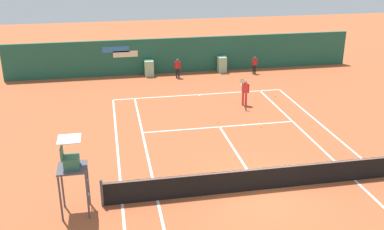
{
  "coord_description": "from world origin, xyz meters",
  "views": [
    {
      "loc": [
        -5.47,
        -14.48,
        9.07
      ],
      "look_at": [
        -1.47,
        6.32,
        0.8
      ],
      "focal_mm": 42.27,
      "sensor_mm": 36.0,
      "label": 1
    }
  ],
  "objects_px": {
    "player_on_baseline": "(245,90)",
    "ball_kid_centre_post": "(254,64)",
    "tennis_ball_mid_court": "(275,96)",
    "tennis_ball_near_service_line": "(218,122)",
    "umpire_chair": "(72,165)",
    "tennis_ball_by_sideline": "(261,127)",
    "ball_kid_right_post": "(178,67)"
  },
  "relations": [
    {
      "from": "umpire_chair",
      "to": "ball_kid_centre_post",
      "type": "distance_m",
      "value": 19.74
    },
    {
      "from": "player_on_baseline",
      "to": "ball_kid_right_post",
      "type": "bearing_deg",
      "value": -53.02
    },
    {
      "from": "player_on_baseline",
      "to": "tennis_ball_mid_court",
      "type": "distance_m",
      "value": 2.75
    },
    {
      "from": "ball_kid_centre_post",
      "to": "tennis_ball_mid_court",
      "type": "distance_m",
      "value": 5.17
    },
    {
      "from": "ball_kid_right_post",
      "to": "tennis_ball_mid_court",
      "type": "xyz_separation_m",
      "value": [
        5.26,
        -5.11,
        -0.75
      ]
    },
    {
      "from": "ball_kid_centre_post",
      "to": "tennis_ball_mid_court",
      "type": "relative_size",
      "value": 18.45
    },
    {
      "from": "umpire_chair",
      "to": "tennis_ball_mid_court",
      "type": "xyz_separation_m",
      "value": [
        11.47,
        10.68,
        -1.85
      ]
    },
    {
      "from": "ball_kid_centre_post",
      "to": "tennis_ball_by_sideline",
      "type": "xyz_separation_m",
      "value": [
        -2.77,
        -9.59,
        -0.69
      ]
    },
    {
      "from": "umpire_chair",
      "to": "ball_kid_right_post",
      "type": "bearing_deg",
      "value": 158.54
    },
    {
      "from": "player_on_baseline",
      "to": "ball_kid_right_post",
      "type": "height_order",
      "value": "player_on_baseline"
    },
    {
      "from": "player_on_baseline",
      "to": "tennis_ball_mid_court",
      "type": "height_order",
      "value": "player_on_baseline"
    },
    {
      "from": "tennis_ball_near_service_line",
      "to": "umpire_chair",
      "type": "bearing_deg",
      "value": -134.08
    },
    {
      "from": "player_on_baseline",
      "to": "tennis_ball_near_service_line",
      "type": "xyz_separation_m",
      "value": [
        -2.15,
        -2.35,
        -0.9
      ]
    },
    {
      "from": "ball_kid_right_post",
      "to": "tennis_ball_mid_court",
      "type": "distance_m",
      "value": 7.37
    },
    {
      "from": "tennis_ball_by_sideline",
      "to": "tennis_ball_mid_court",
      "type": "height_order",
      "value": "same"
    },
    {
      "from": "player_on_baseline",
      "to": "ball_kid_centre_post",
      "type": "relative_size",
      "value": 1.43
    },
    {
      "from": "umpire_chair",
      "to": "tennis_ball_by_sideline",
      "type": "bearing_deg",
      "value": 124.54
    },
    {
      "from": "umpire_chair",
      "to": "tennis_ball_near_service_line",
      "type": "height_order",
      "value": "umpire_chair"
    },
    {
      "from": "tennis_ball_by_sideline",
      "to": "tennis_ball_near_service_line",
      "type": "xyz_separation_m",
      "value": [
        -2.04,
        0.99,
        0.0
      ]
    },
    {
      "from": "ball_kid_right_post",
      "to": "tennis_ball_by_sideline",
      "type": "relative_size",
      "value": 20.08
    },
    {
      "from": "ball_kid_right_post",
      "to": "tennis_ball_near_service_line",
      "type": "distance_m",
      "value": 8.66
    },
    {
      "from": "tennis_ball_near_service_line",
      "to": "ball_kid_right_post",
      "type": "bearing_deg",
      "value": 95.09
    },
    {
      "from": "player_on_baseline",
      "to": "tennis_ball_by_sideline",
      "type": "distance_m",
      "value": 3.46
    },
    {
      "from": "umpire_chair",
      "to": "ball_kid_right_post",
      "type": "distance_m",
      "value": 17.0
    },
    {
      "from": "ball_kid_right_post",
      "to": "tennis_ball_by_sideline",
      "type": "bearing_deg",
      "value": 117.01
    },
    {
      "from": "player_on_baseline",
      "to": "umpire_chair",
      "type": "bearing_deg",
      "value": 58.21
    },
    {
      "from": "umpire_chair",
      "to": "tennis_ball_by_sideline",
      "type": "height_order",
      "value": "umpire_chair"
    },
    {
      "from": "ball_kid_centre_post",
      "to": "tennis_ball_mid_court",
      "type": "height_order",
      "value": "ball_kid_centre_post"
    },
    {
      "from": "umpire_chair",
      "to": "tennis_ball_near_service_line",
      "type": "distance_m",
      "value": 10.19
    },
    {
      "from": "tennis_ball_mid_court",
      "to": "tennis_ball_near_service_line",
      "type": "bearing_deg",
      "value": -142.24
    },
    {
      "from": "ball_kid_centre_post",
      "to": "umpire_chair",
      "type": "bearing_deg",
      "value": 47.72
    },
    {
      "from": "umpire_chair",
      "to": "player_on_baseline",
      "type": "xyz_separation_m",
      "value": [
        9.13,
        9.54,
        -0.96
      ]
    }
  ]
}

